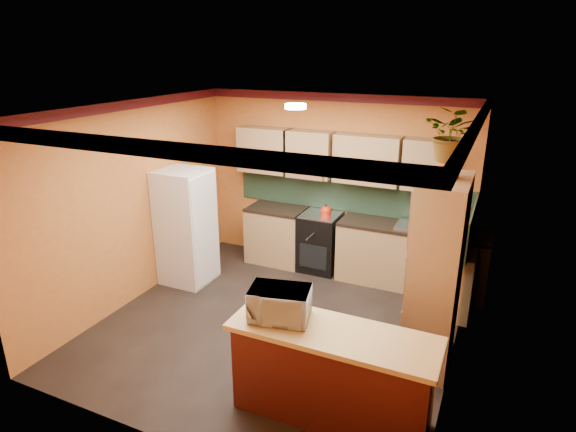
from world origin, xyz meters
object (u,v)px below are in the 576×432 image
object	(u,v)px
stove	(320,242)
microwave	(280,304)
base_cabinets_back	(359,249)
fridge	(186,227)
pantry	(436,275)
breakfast_bar	(331,377)

from	to	relation	value
stove	microwave	xyz separation A→B (m)	(0.73, -3.00, 0.63)
base_cabinets_back	microwave	bearing A→B (deg)	-88.02
stove	fridge	size ratio (longest dim) A/B	0.54
pantry	microwave	bearing A→B (deg)	-133.41
pantry	stove	bearing A→B (deg)	138.65
base_cabinets_back	stove	size ratio (longest dim) A/B	4.01
base_cabinets_back	breakfast_bar	bearing A→B (deg)	-78.12
pantry	breakfast_bar	world-z (taller)	pantry
fridge	microwave	xyz separation A→B (m)	(2.38, -1.82, 0.23)
base_cabinets_back	breakfast_bar	world-z (taller)	same
base_cabinets_back	microwave	world-z (taller)	microwave
breakfast_bar	microwave	world-z (taller)	microwave
pantry	breakfast_bar	size ratio (longest dim) A/B	1.17
stove	fridge	distance (m)	2.07
stove	breakfast_bar	size ratio (longest dim) A/B	0.51
pantry	base_cabinets_back	bearing A→B (deg)	127.63
fridge	pantry	bearing A→B (deg)	-8.51
stove	pantry	world-z (taller)	pantry
pantry	microwave	xyz separation A→B (m)	(-1.22, -1.29, 0.03)
base_cabinets_back	microwave	xyz separation A→B (m)	(0.10, -3.00, 0.64)
stove	pantry	distance (m)	2.66
base_cabinets_back	microwave	size ratio (longest dim) A/B	6.61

